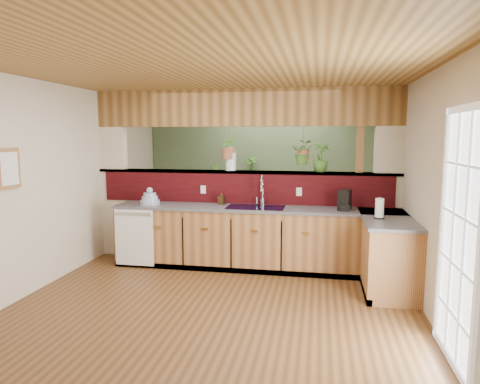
% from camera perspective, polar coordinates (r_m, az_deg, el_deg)
% --- Properties ---
extents(ground, '(4.60, 7.00, 0.01)m').
position_cam_1_polar(ground, '(5.47, -2.16, -12.97)').
color(ground, '#55351A').
rests_on(ground, ground).
extents(ceiling, '(4.60, 7.00, 0.01)m').
position_cam_1_polar(ceiling, '(5.17, -2.30, 15.13)').
color(ceiling, brown).
rests_on(ceiling, ground).
extents(wall_back, '(4.60, 0.02, 2.60)m').
position_cam_1_polar(wall_back, '(8.60, 2.94, 3.40)').
color(wall_back, beige).
rests_on(wall_back, ground).
extents(wall_front, '(4.60, 0.02, 2.60)m').
position_cam_1_polar(wall_front, '(1.98, -25.73, -11.32)').
color(wall_front, beige).
rests_on(wall_front, ground).
extents(wall_left, '(0.02, 7.00, 2.60)m').
position_cam_1_polar(wall_left, '(6.10, -23.82, 1.09)').
color(wall_left, beige).
rests_on(wall_left, ground).
extents(wall_right, '(0.02, 7.00, 2.60)m').
position_cam_1_polar(wall_right, '(5.17, 23.49, 0.06)').
color(wall_right, beige).
rests_on(wall_right, ground).
extents(pass_through_partition, '(4.60, 0.21, 2.60)m').
position_cam_1_polar(pass_through_partition, '(6.48, 0.66, 1.10)').
color(pass_through_partition, beige).
rests_on(pass_through_partition, ground).
extents(pass_through_ledge, '(4.60, 0.21, 0.04)m').
position_cam_1_polar(pass_through_ledge, '(6.47, 0.41, 2.69)').
color(pass_through_ledge, brown).
rests_on(pass_through_ledge, ground).
extents(header_beam, '(4.60, 0.15, 0.55)m').
position_cam_1_polar(header_beam, '(6.46, 0.42, 11.15)').
color(header_beam, brown).
rests_on(header_beam, ground).
extents(sage_backwall, '(4.55, 0.02, 2.55)m').
position_cam_1_polar(sage_backwall, '(8.58, 2.92, 3.39)').
color(sage_backwall, '#58714D').
rests_on(sage_backwall, ground).
extents(countertop, '(4.14, 1.52, 0.90)m').
position_cam_1_polar(countertop, '(6.05, 7.46, -6.57)').
color(countertop, brown).
rests_on(countertop, ground).
extents(dishwasher, '(0.58, 0.03, 0.82)m').
position_cam_1_polar(dishwasher, '(6.40, -13.94, -5.88)').
color(dishwasher, white).
rests_on(dishwasher, ground).
extents(navy_sink, '(0.82, 0.50, 0.18)m').
position_cam_1_polar(navy_sink, '(6.14, 2.09, -2.76)').
color(navy_sink, black).
rests_on(navy_sink, countertop).
extents(french_door, '(0.06, 1.02, 2.16)m').
position_cam_1_polar(french_door, '(3.96, 27.05, -5.91)').
color(french_door, white).
rests_on(french_door, ground).
extents(framed_print, '(0.04, 0.35, 0.45)m').
position_cam_1_polar(framed_print, '(5.42, -28.48, 2.75)').
color(framed_print, brown).
rests_on(framed_print, wall_left).
extents(faucet, '(0.19, 0.20, 0.45)m').
position_cam_1_polar(faucet, '(6.23, 2.95, 0.37)').
color(faucet, '#B7B7B2').
rests_on(faucet, countertop).
extents(dish_stack, '(0.29, 0.29, 0.26)m').
position_cam_1_polar(dish_stack, '(6.49, -11.93, -0.93)').
color(dish_stack, '#96A5C2').
rests_on(dish_stack, countertop).
extents(soap_dispenser, '(0.10, 0.10, 0.19)m').
position_cam_1_polar(soap_dispenser, '(6.37, -2.49, -0.78)').
color(soap_dispenser, '#3A2715').
rests_on(soap_dispenser, countertop).
extents(coffee_maker, '(0.15, 0.25, 0.28)m').
position_cam_1_polar(coffee_maker, '(6.02, 13.78, -1.16)').
color(coffee_maker, black).
rests_on(coffee_maker, countertop).
extents(paper_towel, '(0.13, 0.13, 0.27)m').
position_cam_1_polar(paper_towel, '(5.53, 18.10, -2.14)').
color(paper_towel, black).
rests_on(paper_towel, countertop).
extents(glass_jar, '(0.16, 0.16, 0.35)m').
position_cam_1_polar(glass_jar, '(6.49, -1.24, 4.45)').
color(glass_jar, silver).
rests_on(glass_jar, pass_through_ledge).
extents(ledge_plant_right, '(0.31, 0.31, 0.42)m').
position_cam_1_polar(ledge_plant_right, '(6.36, 10.69, 4.55)').
color(ledge_plant_right, '#356121').
rests_on(ledge_plant_right, pass_through_ledge).
extents(hanging_plant_a, '(0.26, 0.21, 0.55)m').
position_cam_1_polar(hanging_plant_a, '(6.49, -1.50, 6.70)').
color(hanging_plant_a, brown).
rests_on(hanging_plant_a, header_beam).
extents(hanging_plant_b, '(0.36, 0.33, 0.49)m').
position_cam_1_polar(hanging_plant_b, '(6.35, 8.44, 6.66)').
color(hanging_plant_b, brown).
rests_on(hanging_plant_b, header_beam).
extents(shelving_console, '(1.51, 0.53, 0.99)m').
position_cam_1_polar(shelving_console, '(8.52, -0.42, -2.05)').
color(shelving_console, black).
rests_on(shelving_console, ground).
extents(shelf_plant_a, '(0.22, 0.16, 0.38)m').
position_cam_1_polar(shelf_plant_a, '(8.52, -3.22, 2.57)').
color(shelf_plant_a, '#356121').
rests_on(shelf_plant_a, shelving_console).
extents(shelf_plant_b, '(0.36, 0.36, 0.52)m').
position_cam_1_polar(shelf_plant_b, '(8.38, 1.46, 2.99)').
color(shelf_plant_b, '#356121').
rests_on(shelf_plant_b, shelving_console).
extents(floor_plant, '(0.79, 0.70, 0.82)m').
position_cam_1_polar(floor_plant, '(7.23, 7.94, -4.58)').
color(floor_plant, '#356121').
rests_on(floor_plant, ground).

